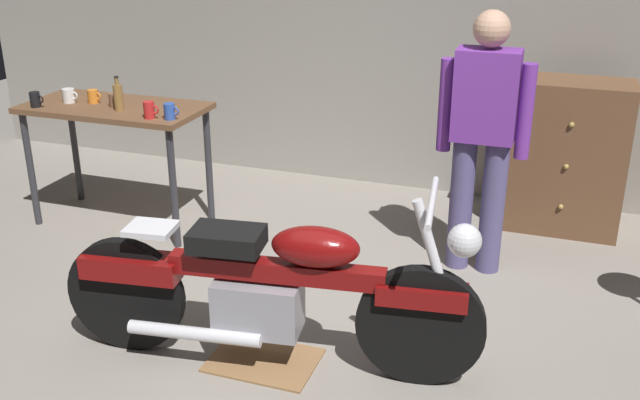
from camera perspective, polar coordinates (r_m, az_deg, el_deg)
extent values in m
plane|color=gray|center=(4.01, -3.22, -12.28)|extent=(12.00, 12.00, 0.00)
cube|color=brown|center=(5.53, -15.53, 6.83)|extent=(1.30, 0.64, 0.04)
cylinder|color=#2D2D33|center=(5.81, -21.32, 2.19)|extent=(0.05, 0.05, 0.86)
cylinder|color=#2D2D33|center=(5.15, -11.19, 0.83)|extent=(0.05, 0.05, 0.86)
cylinder|color=#2D2D33|center=(6.19, -18.30, 3.77)|extent=(0.05, 0.05, 0.86)
cylinder|color=#2D2D33|center=(5.57, -8.54, 2.67)|extent=(0.05, 0.05, 0.86)
cylinder|color=black|center=(3.72, 7.71, -9.55)|extent=(0.64, 0.16, 0.64)
cylinder|color=black|center=(4.09, -14.64, -7.04)|extent=(0.64, 0.16, 0.64)
cube|color=maroon|center=(3.64, 7.85, -7.19)|extent=(0.45, 0.20, 0.10)
cube|color=maroon|center=(3.99, -14.24, -4.92)|extent=(0.54, 0.25, 0.12)
cube|color=gray|center=(3.84, -4.77, -8.05)|extent=(0.47, 0.30, 0.28)
cube|color=maroon|center=(3.71, -3.38, -5.42)|extent=(1.10, 0.25, 0.10)
ellipsoid|color=maroon|center=(3.60, -0.35, -3.61)|extent=(0.47, 0.28, 0.20)
cube|color=black|center=(3.71, -7.17, -2.98)|extent=(0.39, 0.29, 0.10)
cube|color=silver|center=(3.84, -12.86, -2.15)|extent=(0.26, 0.23, 0.03)
cylinder|color=silver|center=(3.56, 8.94, -5.11)|extent=(0.27, 0.09, 0.68)
cylinder|color=silver|center=(3.43, 8.60, -0.14)|extent=(0.11, 0.60, 0.03)
sphere|color=silver|center=(3.50, 11.05, -3.07)|extent=(0.16, 0.16, 0.16)
cylinder|color=silver|center=(3.87, -9.63, -10.08)|extent=(0.70, 0.16, 0.07)
cylinder|color=#554D7C|center=(4.85, 13.11, -0.56)|extent=(0.15, 0.15, 0.88)
cylinder|color=#554D7C|center=(4.87, 10.78, -0.27)|extent=(0.15, 0.15, 0.88)
cube|color=#72339E|center=(4.64, 12.64, 7.83)|extent=(0.38, 0.22, 0.56)
cylinder|color=#72339E|center=(4.64, 15.51, 6.54)|extent=(0.09, 0.09, 0.58)
cylinder|color=#72339E|center=(4.69, 9.63, 7.19)|extent=(0.09, 0.09, 0.58)
sphere|color=tan|center=(4.56, 13.06, 12.70)|extent=(0.22, 0.22, 0.22)
cube|color=brown|center=(5.61, 18.46, 3.19)|extent=(0.80, 0.44, 1.10)
sphere|color=tan|center=(5.31, 18.76, 5.50)|extent=(0.04, 0.04, 0.04)
sphere|color=tan|center=(5.39, 18.37, 2.45)|extent=(0.04, 0.04, 0.04)
sphere|color=tan|center=(5.50, 18.00, -0.50)|extent=(0.04, 0.04, 0.04)
cube|color=olive|center=(4.01, -4.34, -12.18)|extent=(0.56, 0.40, 0.01)
cylinder|color=#2D51AD|center=(5.06, -11.49, 6.68)|extent=(0.07, 0.07, 0.11)
torus|color=#2D51AD|center=(5.04, -11.07, 6.71)|extent=(0.06, 0.01, 0.06)
cylinder|color=brown|center=(5.47, -15.50, 7.42)|extent=(0.08, 0.08, 0.10)
torus|color=brown|center=(5.45, -15.10, 7.44)|extent=(0.05, 0.01, 0.05)
cylinder|color=white|center=(5.68, -18.74, 7.60)|extent=(0.09, 0.09, 0.10)
torus|color=white|center=(5.65, -18.34, 7.62)|extent=(0.06, 0.01, 0.06)
cylinder|color=red|center=(5.11, -12.99, 6.75)|extent=(0.07, 0.07, 0.11)
torus|color=red|center=(5.09, -12.58, 6.78)|extent=(0.06, 0.01, 0.06)
cylinder|color=orange|center=(5.61, -17.04, 7.62)|extent=(0.07, 0.07, 0.10)
torus|color=orange|center=(5.59, -16.69, 7.64)|extent=(0.05, 0.01, 0.05)
cylinder|color=black|center=(5.63, -21.03, 7.21)|extent=(0.07, 0.07, 0.11)
torus|color=black|center=(5.60, -20.71, 7.25)|extent=(0.06, 0.01, 0.06)
cylinder|color=olive|center=(5.35, -15.23, 7.59)|extent=(0.06, 0.06, 0.18)
cylinder|color=olive|center=(5.32, -15.35, 8.78)|extent=(0.03, 0.03, 0.05)
cylinder|color=black|center=(5.32, -15.38, 9.10)|extent=(0.03, 0.03, 0.01)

